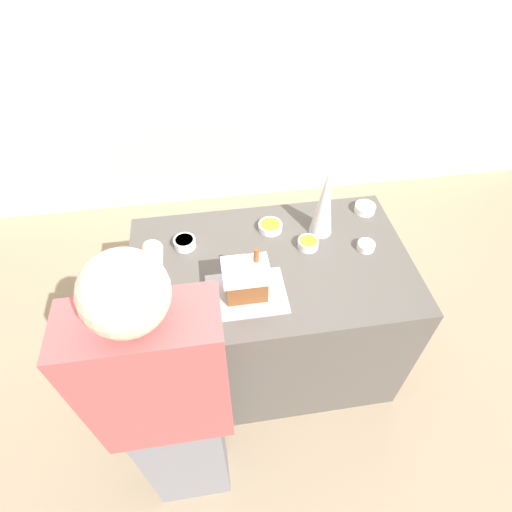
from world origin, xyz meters
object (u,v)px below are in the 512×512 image
(candy_bowl_behind_tray, at_px, (270,226))
(candy_bowl_near_tray_left, at_px, (365,208))
(baking_tray, at_px, (246,294))
(candy_bowl_center_rear, at_px, (366,246))
(gingerbread_house, at_px, (246,279))
(decorative_tree, at_px, (325,202))
(person, at_px, (171,410))
(candy_bowl_near_tray_right, at_px, (185,242))
(candy_bowl_far_left, at_px, (308,243))

(candy_bowl_behind_tray, bearing_deg, candy_bowl_near_tray_left, 6.96)
(baking_tray, height_order, candy_bowl_center_rear, candy_bowl_center_rear)
(candy_bowl_near_tray_left, height_order, candy_bowl_behind_tray, candy_bowl_near_tray_left)
(baking_tray, relative_size, gingerbread_house, 1.40)
(decorative_tree, relative_size, candy_bowl_behind_tray, 3.17)
(decorative_tree, xyz_separation_m, candy_bowl_behind_tray, (-0.27, 0.06, -0.18))
(candy_bowl_center_rear, height_order, person, person)
(candy_bowl_near_tray_right, relative_size, candy_bowl_far_left, 1.05)
(gingerbread_house, xyz_separation_m, candy_bowl_behind_tray, (0.19, 0.43, -0.09))
(candy_bowl_near_tray_right, bearing_deg, candy_bowl_behind_tray, 7.51)
(candy_bowl_near_tray_right, distance_m, candy_bowl_near_tray_left, 1.04)
(candy_bowl_far_left, bearing_deg, candy_bowl_near_tray_right, 171.01)
(candy_bowl_near_tray_right, bearing_deg, person, -95.47)
(gingerbread_house, distance_m, candy_bowl_behind_tray, 0.48)
(decorative_tree, distance_m, candy_bowl_near_tray_right, 0.76)
(decorative_tree, distance_m, candy_bowl_behind_tray, 0.33)
(candy_bowl_far_left, bearing_deg, person, -133.48)
(gingerbread_house, xyz_separation_m, candy_bowl_center_rear, (0.66, 0.21, -0.09))
(gingerbread_house, height_order, candy_bowl_near_tray_right, gingerbread_house)
(candy_bowl_near_tray_right, height_order, candy_bowl_near_tray_left, candy_bowl_near_tray_right)
(candy_bowl_center_rear, bearing_deg, candy_bowl_behind_tray, 154.75)
(candy_bowl_center_rear, distance_m, person, 1.24)
(gingerbread_house, bearing_deg, candy_bowl_near_tray_left, 33.37)
(baking_tray, distance_m, candy_bowl_behind_tray, 0.47)
(candy_bowl_near_tray_left, bearing_deg, candy_bowl_behind_tray, -173.04)
(baking_tray, xyz_separation_m, candy_bowl_behind_tray, (0.19, 0.43, 0.02))
(baking_tray, height_order, candy_bowl_near_tray_left, candy_bowl_near_tray_left)
(baking_tray, relative_size, candy_bowl_behind_tray, 2.90)
(decorative_tree, distance_m, candy_bowl_center_rear, 0.32)
(candy_bowl_near_tray_right, relative_size, person, 0.06)
(candy_bowl_far_left, relative_size, person, 0.06)
(person, bearing_deg, candy_bowl_near_tray_right, 84.53)
(gingerbread_house, distance_m, decorative_tree, 0.60)
(candy_bowl_center_rear, bearing_deg, decorative_tree, 140.65)
(baking_tray, distance_m, candy_bowl_center_rear, 0.69)
(candy_bowl_near_tray_right, bearing_deg, candy_bowl_far_left, -8.99)
(decorative_tree, relative_size, candy_bowl_center_rear, 4.49)
(candy_bowl_center_rear, xyz_separation_m, person, (-1.02, -0.70, -0.04))
(candy_bowl_far_left, distance_m, candy_bowl_behind_tray, 0.24)
(baking_tray, distance_m, decorative_tree, 0.62)
(gingerbread_house, bearing_deg, person, -125.92)
(candy_bowl_near_tray_right, relative_size, candy_bowl_center_rear, 1.25)
(candy_bowl_behind_tray, bearing_deg, person, -120.74)
(decorative_tree, bearing_deg, person, -133.28)
(decorative_tree, relative_size, candy_bowl_far_left, 3.76)
(decorative_tree, height_order, person, person)
(candy_bowl_near_tray_right, distance_m, candy_bowl_behind_tray, 0.47)
(decorative_tree, xyz_separation_m, candy_bowl_far_left, (-0.10, -0.11, -0.18))
(gingerbread_house, xyz_separation_m, candy_bowl_near_tray_right, (-0.28, 0.37, -0.08))
(candy_bowl_near_tray_right, height_order, candy_bowl_far_left, candy_bowl_near_tray_right)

